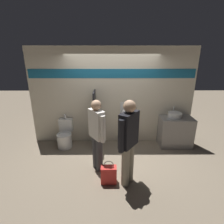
{
  "coord_description": "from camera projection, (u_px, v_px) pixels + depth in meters",
  "views": [
    {
      "loc": [
        -0.02,
        -4.16,
        2.52
      ],
      "look_at": [
        0.0,
        0.17,
        1.05
      ],
      "focal_mm": 28.0,
      "sensor_mm": 36.0,
      "label": 1
    }
  ],
  "objects": [
    {
      "name": "ground_plane",
      "position": [
        112.0,
        150.0,
        4.75
      ],
      "size": [
        16.0,
        16.0,
        0.0
      ],
      "primitive_type": "plane",
      "color": "gray"
    },
    {
      "name": "urinal_near_counter",
      "position": [
        126.0,
        117.0,
        4.9
      ],
      "size": [
        0.32,
        0.29,
        1.24
      ],
      "color": "silver",
      "rests_on": "ground_plane"
    },
    {
      "name": "toilet",
      "position": [
        65.0,
        136.0,
        4.9
      ],
      "size": [
        0.41,
        0.58,
        0.88
      ],
      "color": "white",
      "rests_on": "ground_plane"
    },
    {
      "name": "display_wall",
      "position": [
        112.0,
        97.0,
        4.88
      ],
      "size": [
        4.55,
        0.07,
        2.7
      ],
      "color": "beige",
      "rests_on": "ground_plane"
    },
    {
      "name": "sink_basin",
      "position": [
        175.0,
        115.0,
        4.81
      ],
      "size": [
        0.36,
        0.36,
        0.27
      ],
      "color": "white",
      "rests_on": "sink_counter"
    },
    {
      "name": "sink_counter",
      "position": [
        175.0,
        132.0,
        4.91
      ],
      "size": [
        0.88,
        0.54,
        0.83
      ],
      "color": "gray",
      "rests_on": "ground_plane"
    },
    {
      "name": "cell_phone",
      "position": [
        169.0,
        119.0,
        4.67
      ],
      "size": [
        0.07,
        0.14,
        0.01
      ],
      "color": "#B7B7BC",
      "rests_on": "sink_counter"
    },
    {
      "name": "divider_near_counter",
      "position": [
        95.0,
        120.0,
        4.78
      ],
      "size": [
        0.03,
        0.55,
        1.58
      ],
      "color": "black",
      "rests_on": "ground_plane"
    },
    {
      "name": "person_with_lanyard",
      "position": [
        128.0,
        140.0,
        3.29
      ],
      "size": [
        0.41,
        0.51,
        1.74
      ],
      "rotation": [
        0.0,
        0.0,
        0.94
      ],
      "color": "gray",
      "rests_on": "ground_plane"
    },
    {
      "name": "person_in_vest",
      "position": [
        97.0,
        133.0,
        3.74
      ],
      "size": [
        0.38,
        0.48,
        1.62
      ],
      "rotation": [
        0.0,
        0.0,
        2.19
      ],
      "color": "#3D3D42",
      "rests_on": "ground_plane"
    },
    {
      "name": "shopping_bag",
      "position": [
        109.0,
        175.0,
        3.53
      ],
      "size": [
        0.32,
        0.17,
        0.51
      ],
      "color": "red",
      "rests_on": "ground_plane"
    }
  ]
}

